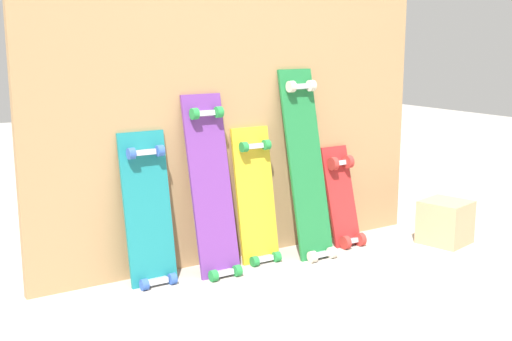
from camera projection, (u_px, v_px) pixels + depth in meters
The scene contains 8 objects.
ground_plane at pixel (248, 259), 3.20m from camera, with size 12.00×12.00×0.00m, color #B2AAA0.
plywood_wall_panel at pixel (240, 75), 3.08m from camera, with size 2.07×0.04×1.76m, color tan.
skateboard_teal at pixel (149, 217), 2.85m from camera, with size 0.21×0.18×0.73m.
skateboard_purple at pixel (212, 193), 2.96m from camera, with size 0.20×0.25×0.88m.
skateboard_yellow at pixel (256, 202), 3.14m from camera, with size 0.20×0.18×0.71m.
skateboard_green at pixel (307, 171), 3.21m from camera, with size 0.19×0.29×0.98m.
skateboard_red at pixel (343, 202), 3.40m from camera, with size 0.16×0.22×0.57m.
wooden_crate at pixel (445, 222), 3.43m from camera, with size 0.22×0.22×0.22m, color tan.
Camera 1 is at (-1.60, -2.60, 1.06)m, focal length 46.28 mm.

